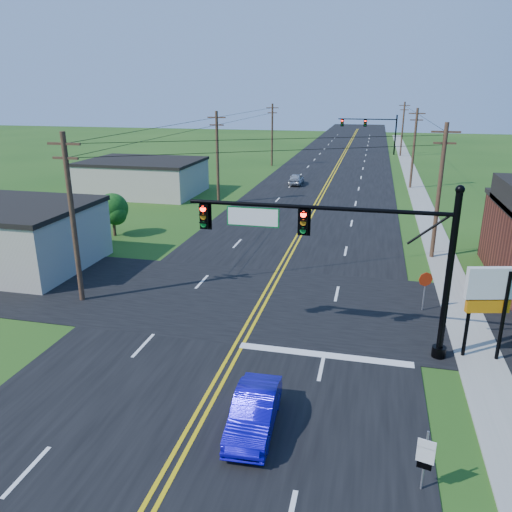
% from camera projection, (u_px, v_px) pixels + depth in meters
% --- Properties ---
extents(ground, '(260.00, 260.00, 0.00)m').
position_uv_depth(ground, '(177.00, 449.00, 15.99)').
color(ground, '#1D4313').
rests_on(ground, ground).
extents(road_main, '(16.00, 220.00, 0.04)m').
position_uv_depth(road_main, '(327.00, 182.00, 62.14)').
color(road_main, black).
rests_on(road_main, ground).
extents(road_cross, '(70.00, 10.00, 0.04)m').
position_uv_depth(road_cross, '(260.00, 301.00, 27.06)').
color(road_cross, black).
rests_on(road_cross, ground).
extents(sidewalk, '(2.00, 160.00, 0.08)m').
position_uv_depth(sidewalk, '(421.00, 202.00, 50.62)').
color(sidewalk, gray).
rests_on(sidewalk, ground).
extents(signal_mast_main, '(11.30, 0.60, 7.48)m').
position_uv_depth(signal_mast_main, '(339.00, 245.00, 20.93)').
color(signal_mast_main, black).
rests_on(signal_mast_main, ground).
extents(signal_mast_far, '(10.98, 0.60, 7.48)m').
position_uv_depth(signal_mast_far, '(370.00, 128.00, 87.43)').
color(signal_mast_far, black).
rests_on(signal_mast_far, ground).
extents(cream_bldg_near, '(10.20, 8.20, 4.10)m').
position_uv_depth(cream_bldg_near, '(8.00, 236.00, 31.95)').
color(cream_bldg_near, '#BEB5A2').
rests_on(cream_bldg_near, ground).
extents(cream_bldg_far, '(12.20, 9.20, 3.70)m').
position_uv_depth(cream_bldg_far, '(143.00, 177.00, 54.60)').
color(cream_bldg_far, '#BEB5A2').
rests_on(cream_bldg_far, ground).
extents(utility_pole_left_a, '(1.80, 0.28, 9.00)m').
position_uv_depth(utility_pole_left_a, '(72.00, 216.00, 25.78)').
color(utility_pole_left_a, '#39231A').
rests_on(utility_pole_left_a, ground).
extents(utility_pole_left_b, '(1.80, 0.28, 9.00)m').
position_uv_depth(utility_pole_left_b, '(217.00, 156.00, 48.86)').
color(utility_pole_left_b, '#39231A').
rests_on(utility_pole_left_b, ground).
extents(utility_pole_left_c, '(1.80, 0.28, 9.00)m').
position_uv_depth(utility_pole_left_c, '(272.00, 134.00, 73.78)').
color(utility_pole_left_c, '#39231A').
rests_on(utility_pole_left_c, ground).
extents(utility_pole_right_a, '(1.80, 0.28, 9.00)m').
position_uv_depth(utility_pole_right_a, '(439.00, 189.00, 32.67)').
color(utility_pole_right_a, '#39231A').
rests_on(utility_pole_right_a, ground).
extents(utility_pole_right_b, '(1.80, 0.28, 9.00)m').
position_uv_depth(utility_pole_right_b, '(414.00, 147.00, 56.67)').
color(utility_pole_right_b, '#39231A').
rests_on(utility_pole_right_b, ground).
extents(utility_pole_right_c, '(1.80, 0.28, 9.00)m').
position_uv_depth(utility_pole_right_c, '(403.00, 128.00, 84.37)').
color(utility_pole_right_c, '#39231A').
rests_on(utility_pole_right_c, ground).
extents(tree_left, '(2.40, 2.40, 3.37)m').
position_uv_depth(tree_left, '(113.00, 209.00, 38.65)').
color(tree_left, '#39231A').
rests_on(tree_left, ground).
extents(blue_car, '(1.56, 4.01, 1.30)m').
position_uv_depth(blue_car, '(254.00, 413.00, 16.72)').
color(blue_car, '#1008B6').
rests_on(blue_car, ground).
extents(distant_car, '(1.58, 3.86, 1.31)m').
position_uv_depth(distant_car, '(296.00, 179.00, 60.06)').
color(distant_car, '#ADADB1').
rests_on(distant_car, ground).
extents(route_sign, '(0.49, 0.15, 2.01)m').
position_uv_depth(route_sign, '(425.00, 457.00, 13.98)').
color(route_sign, slate).
rests_on(route_sign, ground).
extents(stop_sign, '(0.72, 0.33, 2.15)m').
position_uv_depth(stop_sign, '(425.00, 283.00, 25.46)').
color(stop_sign, slate).
rests_on(stop_sign, ground).
extents(pylon_sign, '(2.02, 0.76, 4.14)m').
position_uv_depth(pylon_sign, '(489.00, 293.00, 20.42)').
color(pylon_sign, black).
rests_on(pylon_sign, ground).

